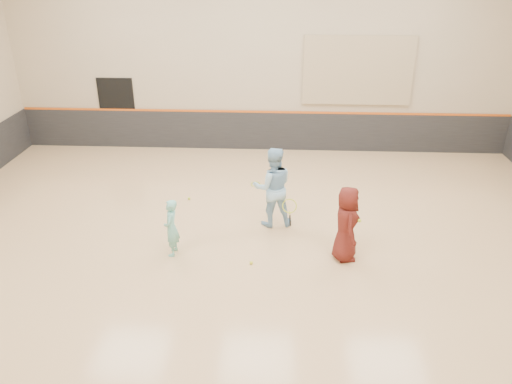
# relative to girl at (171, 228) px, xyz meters

# --- Properties ---
(room) EXTENTS (15.04, 12.04, 6.22)m
(room) POSITION_rel_girl_xyz_m (1.57, 0.22, 0.20)
(room) COLOR tan
(room) RESTS_ON ground
(wainscot_back) EXTENTS (14.90, 0.04, 1.20)m
(wainscot_back) POSITION_rel_girl_xyz_m (1.57, 6.19, -0.01)
(wainscot_back) COLOR #232326
(wainscot_back) RESTS_ON floor
(accent_stripe) EXTENTS (14.90, 0.03, 0.06)m
(accent_stripe) POSITION_rel_girl_xyz_m (1.57, 6.18, 0.61)
(accent_stripe) COLOR #D85914
(accent_stripe) RESTS_ON wall_back
(acoustic_panel) EXTENTS (3.20, 0.08, 2.00)m
(acoustic_panel) POSITION_rel_girl_xyz_m (4.37, 6.17, 1.89)
(acoustic_panel) COLOR tan
(acoustic_panel) RESTS_ON wall_back
(doorway) EXTENTS (1.10, 0.05, 2.20)m
(doorway) POSITION_rel_girl_xyz_m (-2.93, 6.20, 0.49)
(doorway) COLOR black
(doorway) RESTS_ON floor
(girl) EXTENTS (0.30, 0.45, 1.22)m
(girl) POSITION_rel_girl_xyz_m (0.00, 0.00, 0.00)
(girl) COLOR #76CCBE
(girl) RESTS_ON floor
(instructor) EXTENTS (1.00, 0.83, 1.84)m
(instructor) POSITION_rel_girl_xyz_m (2.00, 1.37, 0.31)
(instructor) COLOR #98CAEC
(instructor) RESTS_ON floor
(young_man) EXTENTS (0.59, 0.82, 1.56)m
(young_man) POSITION_rel_girl_xyz_m (3.48, 0.03, 0.17)
(young_man) COLOR #571914
(young_man) RESTS_ON floor
(held_racket) EXTENTS (0.42, 0.42, 0.64)m
(held_racket) POSITION_rel_girl_xyz_m (2.38, 1.10, -0.01)
(held_racket) COLOR #CED82F
(held_racket) RESTS_ON instructor
(spare_racket) EXTENTS (0.60, 0.60, 0.13)m
(spare_racket) POSITION_rel_girl_xyz_m (1.52, 3.46, -0.54)
(spare_racket) COLOR #9EC32A
(spare_racket) RESTS_ON floor
(ball_under_racket) EXTENTS (0.07, 0.07, 0.07)m
(ball_under_racket) POSITION_rel_girl_xyz_m (1.62, -0.31, -0.57)
(ball_under_racket) COLOR yellow
(ball_under_racket) RESTS_ON floor
(ball_in_hand) EXTENTS (0.07, 0.07, 0.07)m
(ball_in_hand) POSITION_rel_girl_xyz_m (3.70, -0.16, 0.35)
(ball_in_hand) COLOR #D7F038
(ball_in_hand) RESTS_ON young_man
(ball_beside_spare) EXTENTS (0.07, 0.07, 0.07)m
(ball_beside_spare) POSITION_rel_girl_xyz_m (-0.11, 2.49, -0.57)
(ball_beside_spare) COLOR #B6D230
(ball_beside_spare) RESTS_ON floor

